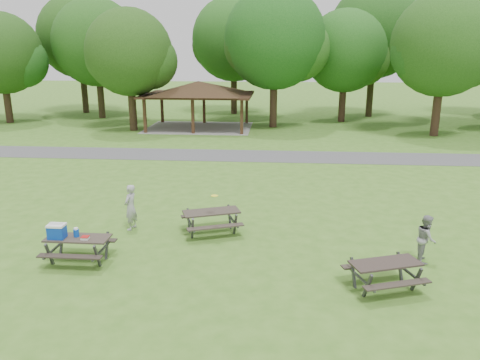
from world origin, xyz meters
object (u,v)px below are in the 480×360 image
(frisbee_thrower, at_px, (131,207))
(frisbee_catcher, at_px, (426,238))
(picnic_table_middle, at_px, (211,216))
(picnic_table_near, at_px, (71,239))

(frisbee_thrower, bearing_deg, frisbee_catcher, 93.66)
(frisbee_catcher, bearing_deg, picnic_table_middle, 86.35)
(frisbee_thrower, relative_size, frisbee_catcher, 1.13)
(picnic_table_middle, bearing_deg, frisbee_thrower, 177.55)
(frisbee_thrower, height_order, frisbee_catcher, frisbee_thrower)
(picnic_table_near, distance_m, frisbee_catcher, 10.66)
(frisbee_catcher, bearing_deg, frisbee_thrower, 89.75)
(picnic_table_near, relative_size, frisbee_catcher, 1.29)
(frisbee_catcher, bearing_deg, picnic_table_near, 105.49)
(picnic_table_near, relative_size, picnic_table_middle, 0.80)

